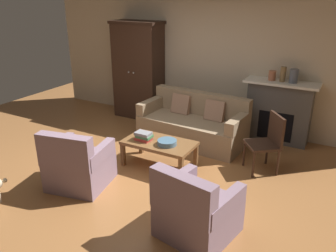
% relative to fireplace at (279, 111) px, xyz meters
% --- Properties ---
extents(ground_plane, '(9.60, 9.60, 0.00)m').
position_rel_fireplace_xyz_m(ground_plane, '(-1.55, -2.30, -0.57)').
color(ground_plane, '#9E6638').
extents(back_wall, '(7.20, 0.10, 2.80)m').
position_rel_fireplace_xyz_m(back_wall, '(-1.55, 0.25, 0.83)').
color(back_wall, beige).
rests_on(back_wall, ground).
extents(fireplace, '(1.26, 0.48, 1.12)m').
position_rel_fireplace_xyz_m(fireplace, '(0.00, 0.00, 0.00)').
color(fireplace, '#4C4947').
rests_on(fireplace, ground).
extents(armoire, '(1.06, 0.57, 2.03)m').
position_rel_fireplace_xyz_m(armoire, '(-2.95, -0.08, 0.45)').
color(armoire, '#382319').
rests_on(armoire, ground).
extents(couch, '(1.97, 0.98, 0.86)m').
position_rel_fireplace_xyz_m(couch, '(-1.34, -0.75, -0.25)').
color(couch, '#937A5B').
rests_on(couch, ground).
extents(coffee_table, '(1.10, 0.60, 0.42)m').
position_rel_fireplace_xyz_m(coffee_table, '(-1.38, -1.90, -0.20)').
color(coffee_table, brown).
rests_on(coffee_table, ground).
extents(fruit_bowl, '(0.29, 0.29, 0.08)m').
position_rel_fireplace_xyz_m(fruit_bowl, '(-1.22, -1.95, -0.11)').
color(fruit_bowl, slate).
rests_on(fruit_bowl, coffee_table).
extents(book_stack, '(0.26, 0.18, 0.13)m').
position_rel_fireplace_xyz_m(book_stack, '(-1.62, -1.97, -0.08)').
color(book_stack, '#B73833').
rests_on(book_stack, coffee_table).
extents(mantel_vase_terracotta, '(0.13, 0.13, 0.17)m').
position_rel_fireplace_xyz_m(mantel_vase_terracotta, '(-0.18, -0.02, 0.64)').
color(mantel_vase_terracotta, '#A86042').
rests_on(mantel_vase_terracotta, fireplace).
extents(mantel_vase_bronze, '(0.10, 0.10, 0.26)m').
position_rel_fireplace_xyz_m(mantel_vase_bronze, '(-0.00, -0.02, 0.68)').
color(mantel_vase_bronze, olive).
rests_on(mantel_vase_bronze, fireplace).
extents(mantel_vase_slate, '(0.14, 0.14, 0.24)m').
position_rel_fireplace_xyz_m(mantel_vase_slate, '(0.18, -0.02, 0.67)').
color(mantel_vase_slate, '#565B66').
rests_on(mantel_vase_slate, fireplace).
extents(armchair_near_left, '(0.90, 0.91, 0.88)m').
position_rel_fireplace_xyz_m(armchair_near_left, '(-2.08, -2.96, -0.25)').
color(armchair_near_left, gray).
rests_on(armchair_near_left, ground).
extents(armchair_near_right, '(0.89, 0.90, 0.88)m').
position_rel_fireplace_xyz_m(armchair_near_right, '(-0.20, -3.13, -0.25)').
color(armchair_near_right, gray).
rests_on(armchair_near_right, ground).
extents(side_chair_wooden, '(0.62, 0.62, 0.90)m').
position_rel_fireplace_xyz_m(side_chair_wooden, '(0.12, -1.23, -0.06)').
color(side_chair_wooden, '#382319').
rests_on(side_chair_wooden, ground).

